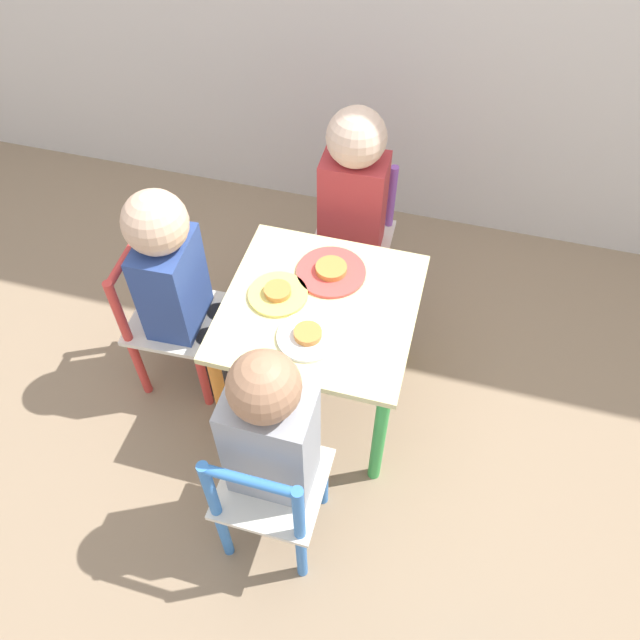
{
  "coord_description": "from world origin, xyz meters",
  "views": [
    {
      "loc": [
        0.29,
        -1.07,
        1.75
      ],
      "look_at": [
        0.0,
        0.0,
        0.39
      ],
      "focal_mm": 35.0,
      "sensor_mm": 36.0,
      "label": 1
    }
  ],
  "objects": [
    {
      "name": "ground_plane",
      "position": [
        0.0,
        0.0,
        0.0
      ],
      "size": [
        6.0,
        6.0,
        0.0
      ],
      "primitive_type": "plane",
      "color": "#8C755B"
    },
    {
      "name": "kids_table",
      "position": [
        0.0,
        0.0,
        0.38
      ],
      "size": [
        0.52,
        0.52,
        0.46
      ],
      "color": "beige",
      "rests_on": "ground_plane"
    },
    {
      "name": "chair_red",
      "position": [
        -0.48,
        -0.02,
        0.26
      ],
      "size": [
        0.27,
        0.27,
        0.52
      ],
      "rotation": [
        0.0,
        0.0,
        -4.67
      ],
      "color": "silver",
      "rests_on": "ground_plane"
    },
    {
      "name": "chair_purple",
      "position": [
        -0.01,
        0.48,
        0.26
      ],
      "size": [
        0.27,
        0.27,
        0.52
      ],
      "rotation": [
        0.0,
        0.0,
        0.02
      ],
      "color": "silver",
      "rests_on": "ground_plane"
    },
    {
      "name": "chair_blue",
      "position": [
        -0.0,
        -0.48,
        0.26
      ],
      "size": [
        0.26,
        0.26,
        0.52
      ],
      "rotation": [
        0.0,
        0.0,
        -3.15
      ],
      "color": "silver",
      "rests_on": "ground_plane"
    },
    {
      "name": "child_left",
      "position": [
        -0.42,
        -0.02,
        0.46
      ],
      "size": [
        0.22,
        0.21,
        0.76
      ],
      "rotation": [
        0.0,
        0.0,
        -4.67
      ],
      "color": "#38383D",
      "rests_on": "ground_plane"
    },
    {
      "name": "child_back",
      "position": [
        -0.01,
        0.42,
        0.48
      ],
      "size": [
        0.2,
        0.22,
        0.79
      ],
      "rotation": [
        0.0,
        0.0,
        0.02
      ],
      "color": "#4C608E",
      "rests_on": "ground_plane"
    },
    {
      "name": "child_front",
      "position": [
        -0.0,
        -0.42,
        0.45
      ],
      "size": [
        0.2,
        0.21,
        0.77
      ],
      "rotation": [
        0.0,
        0.0,
        -3.15
      ],
      "color": "#7A6B5B",
      "rests_on": "ground_plane"
    },
    {
      "name": "plate_left",
      "position": [
        -0.12,
        0.0,
        0.47
      ],
      "size": [
        0.16,
        0.16,
        0.03
      ],
      "color": "#EADB66",
      "rests_on": "kids_table"
    },
    {
      "name": "plate_back",
      "position": [
        0.0,
        0.12,
        0.47
      ],
      "size": [
        0.2,
        0.2,
        0.03
      ],
      "color": "#E54C47",
      "rests_on": "kids_table"
    },
    {
      "name": "plate_front",
      "position": [
        -0.0,
        -0.12,
        0.47
      ],
      "size": [
        0.16,
        0.16,
        0.03
      ],
      "color": "white",
      "rests_on": "kids_table"
    }
  ]
}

